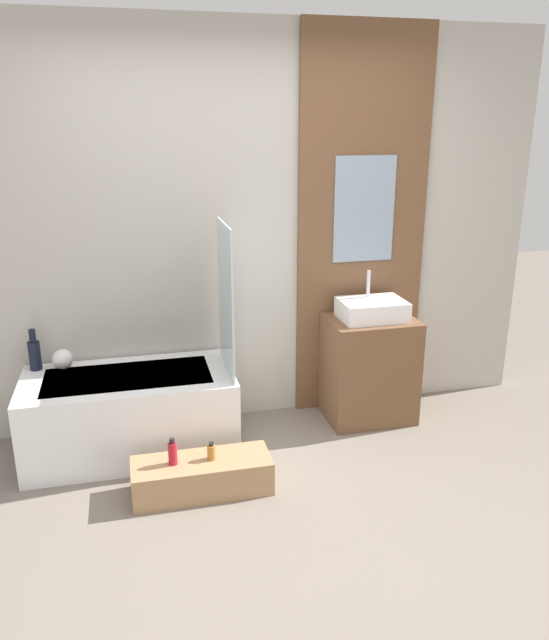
{
  "coord_description": "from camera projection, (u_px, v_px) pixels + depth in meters",
  "views": [
    {
      "loc": [
        -0.71,
        -2.42,
        2.02
      ],
      "look_at": [
        0.05,
        0.72,
        0.96
      ],
      "focal_mm": 35.0,
      "sensor_mm": 36.0,
      "label": 1
    }
  ],
  "objects": [
    {
      "name": "glass_shower_screen",
      "position": [
        226.0,
        299.0,
        3.75
      ],
      "size": [
        0.01,
        0.5,
        0.92
      ],
      "primitive_type": "cube",
      "color": "silver",
      "rests_on": "bathtub"
    },
    {
      "name": "wall_wood_accent",
      "position": [
        362.0,
        227.0,
        4.22
      ],
      "size": [
        0.9,
        0.04,
        2.6
      ],
      "color": "brown",
      "rests_on": "ground_plane"
    },
    {
      "name": "wooden_step_bench",
      "position": [
        202.0,
        476.0,
        3.5
      ],
      "size": [
        0.78,
        0.29,
        0.2
      ],
      "primitive_type": "cube",
      "color": "#A87F56",
      "rests_on": "ground_plane"
    },
    {
      "name": "ground_plane",
      "position": [
        300.0,
        553.0,
        3.02
      ],
      "size": [
        12.0,
        12.0,
        0.0
      ],
      "primitive_type": "plane",
      "color": "slate"
    },
    {
      "name": "bottle_soap_primary",
      "position": [
        173.0,
        453.0,
        3.41
      ],
      "size": [
        0.05,
        0.05,
        0.15
      ],
      "color": "#B21928",
      "rests_on": "wooden_step_bench"
    },
    {
      "name": "bottle_soap_secondary",
      "position": [
        211.0,
        452.0,
        3.47
      ],
      "size": [
        0.05,
        0.05,
        0.1
      ],
      "color": "#B2752D",
      "rests_on": "wooden_step_bench"
    },
    {
      "name": "vase_round_light",
      "position": [
        63.0,
        359.0,
        3.9
      ],
      "size": [
        0.13,
        0.13,
        0.13
      ],
      "primitive_type": "sphere",
      "color": "white",
      "rests_on": "bathtub"
    },
    {
      "name": "vase_tall_dark",
      "position": [
        35.0,
        353.0,
        3.87
      ],
      "size": [
        0.07,
        0.07,
        0.26
      ],
      "color": "black",
      "rests_on": "bathtub"
    },
    {
      "name": "vanity_cabinet",
      "position": [
        369.0,
        369.0,
        4.3
      ],
      "size": [
        0.59,
        0.44,
        0.73
      ],
      "primitive_type": "cube",
      "color": "brown",
      "rests_on": "ground_plane"
    },
    {
      "name": "wall_tiled_back",
      "position": [
        236.0,
        232.0,
        4.08
      ],
      "size": [
        4.2,
        0.06,
        2.6
      ],
      "primitive_type": "cube",
      "color": "#B7B2A8",
      "rests_on": "ground_plane"
    },
    {
      "name": "bathtub",
      "position": [
        131.0,
        413.0,
        3.89
      ],
      "size": [
        1.28,
        0.65,
        0.51
      ],
      "color": "white",
      "rests_on": "ground_plane"
    },
    {
      "name": "sink",
      "position": [
        372.0,
        309.0,
        4.16
      ],
      "size": [
        0.43,
        0.31,
        0.31
      ],
      "color": "white",
      "rests_on": "vanity_cabinet"
    }
  ]
}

